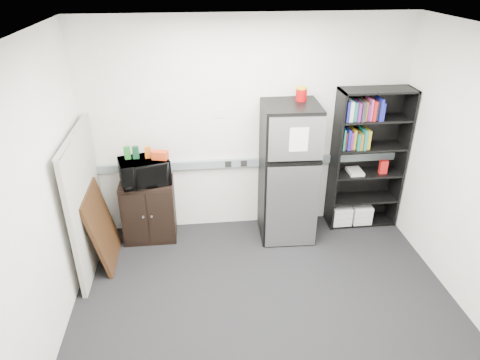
{
  "coord_description": "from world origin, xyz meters",
  "views": [
    {
      "loc": [
        -0.65,
        -3.19,
        3.2
      ],
      "look_at": [
        -0.19,
        0.9,
        1.08
      ],
      "focal_mm": 32.0,
      "sensor_mm": 36.0,
      "label": 1
    }
  ],
  "objects_px": {
    "bookshelf": "(366,157)",
    "cabinet": "(149,210)",
    "cubicle_partition": "(85,202)",
    "microwave": "(144,171)",
    "refrigerator": "(288,173)"
  },
  "relations": [
    {
      "from": "cabinet",
      "to": "microwave",
      "type": "xyz_separation_m",
      "value": [
        0.0,
        -0.02,
        0.56
      ]
    },
    {
      "from": "microwave",
      "to": "refrigerator",
      "type": "xyz_separation_m",
      "value": [
        1.74,
        -0.06,
        -0.09
      ]
    },
    {
      "from": "bookshelf",
      "to": "cabinet",
      "type": "height_order",
      "value": "bookshelf"
    },
    {
      "from": "bookshelf",
      "to": "cubicle_partition",
      "type": "height_order",
      "value": "bookshelf"
    },
    {
      "from": "microwave",
      "to": "cubicle_partition",
      "type": "bearing_deg",
      "value": -162.36
    },
    {
      "from": "cubicle_partition",
      "to": "refrigerator",
      "type": "distance_m",
      "value": 2.39
    },
    {
      "from": "refrigerator",
      "to": "cubicle_partition",
      "type": "bearing_deg",
      "value": -169.59
    },
    {
      "from": "microwave",
      "to": "refrigerator",
      "type": "bearing_deg",
      "value": -17.31
    },
    {
      "from": "bookshelf",
      "to": "microwave",
      "type": "bearing_deg",
      "value": -178.32
    },
    {
      "from": "bookshelf",
      "to": "refrigerator",
      "type": "bearing_deg",
      "value": -172.06
    },
    {
      "from": "cubicle_partition",
      "to": "cabinet",
      "type": "height_order",
      "value": "cubicle_partition"
    },
    {
      "from": "cubicle_partition",
      "to": "cabinet",
      "type": "bearing_deg",
      "value": 33.85
    },
    {
      "from": "cubicle_partition",
      "to": "refrigerator",
      "type": "height_order",
      "value": "refrigerator"
    },
    {
      "from": "cabinet",
      "to": "cubicle_partition",
      "type": "bearing_deg",
      "value": -146.15
    },
    {
      "from": "bookshelf",
      "to": "cabinet",
      "type": "distance_m",
      "value": 2.84
    }
  ]
}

